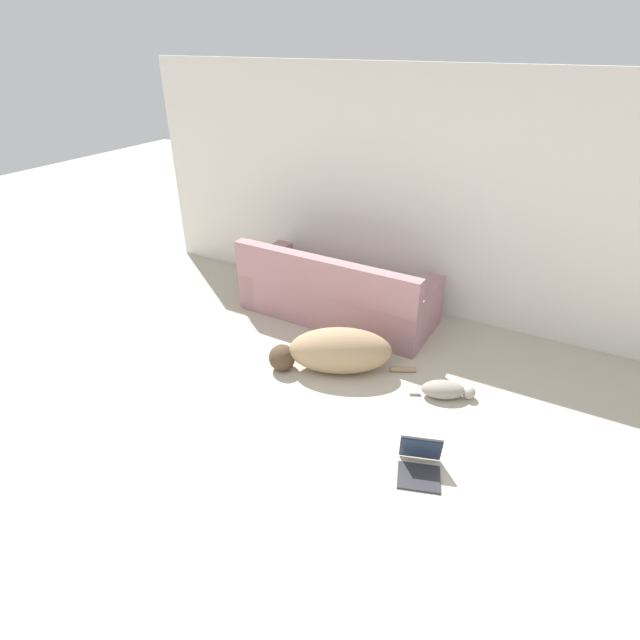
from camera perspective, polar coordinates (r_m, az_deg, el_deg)
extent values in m
plane|color=#BCB29E|center=(3.51, -12.45, -22.17)|extent=(20.00, 20.00, 0.00)
cube|color=silver|center=(5.45, 10.59, 13.68)|extent=(6.57, 0.06, 2.51)
cube|color=#A3757A|center=(5.48, 2.08, 2.47)|extent=(2.11, 0.88, 0.42)
cube|color=#A3757A|center=(5.03, 0.25, 4.99)|extent=(2.09, 0.20, 0.39)
cube|color=#A3757A|center=(5.12, 11.41, 0.67)|extent=(0.22, 0.82, 0.56)
cube|color=#A3757A|center=(5.91, -6.02, 5.19)|extent=(0.22, 0.82, 0.56)
ellipsoid|color=#A38460|center=(4.57, 2.34, -3.51)|extent=(1.03, 0.80, 0.43)
sphere|color=#493726|center=(4.65, -4.36, -4.30)|extent=(0.33, 0.33, 0.25)
cylinder|color=#A38460|center=(4.72, 9.48, -5.57)|extent=(0.23, 0.15, 0.05)
ellipsoid|color=gray|center=(4.46, 13.88, -7.72)|extent=(0.42, 0.32, 0.15)
sphere|color=#A89E93|center=(4.51, 16.61, -7.94)|extent=(0.15, 0.15, 0.12)
cylinder|color=gray|center=(4.46, 10.80, -8.31)|extent=(0.09, 0.06, 0.02)
cube|color=#2D2D33|center=(3.76, 11.21, -17.21)|extent=(0.36, 0.33, 0.02)
cube|color=#2D2D33|center=(3.79, 11.43, -14.13)|extent=(0.31, 0.17, 0.24)
cube|color=#23334C|center=(3.78, 11.43, -14.23)|extent=(0.28, 0.15, 0.22)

